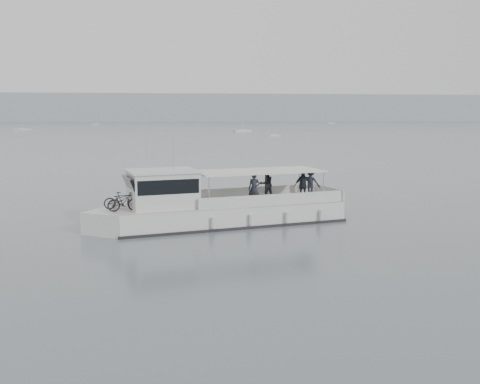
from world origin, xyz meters
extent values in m
plane|color=#566065|center=(0.00, 0.00, 0.00)|extent=(1400.00, 1400.00, 0.00)
cube|color=#939EA8|center=(0.00, 560.00, 14.00)|extent=(1400.00, 90.00, 28.00)
cube|color=silver|center=(3.19, 2.80, 0.42)|extent=(11.73, 5.72, 1.23)
cube|color=silver|center=(-2.30, 1.40, 0.42)|extent=(2.98, 2.98, 1.23)
cube|color=beige|center=(3.19, 2.80, 1.04)|extent=(11.73, 5.72, 0.06)
cube|color=black|center=(3.19, 2.80, 0.05)|extent=(11.94, 5.87, 0.17)
cube|color=silver|center=(4.48, 4.63, 1.32)|extent=(7.34, 1.95, 0.57)
cube|color=silver|center=(5.19, 1.81, 1.32)|extent=(7.34, 1.95, 0.57)
cube|color=silver|center=(8.63, 4.18, 1.32)|extent=(0.84, 2.95, 0.57)
cube|color=silver|center=(-0.11, 1.96, 1.89)|extent=(3.56, 3.21, 1.70)
cube|color=black|center=(-1.52, 1.60, 2.03)|extent=(1.09, 2.42, 1.09)
cube|color=black|center=(-0.11, 1.96, 2.17)|extent=(3.38, 3.20, 0.66)
cube|color=silver|center=(-0.11, 1.96, 2.79)|extent=(3.79, 3.44, 0.09)
cube|color=silver|center=(4.65, 3.17, 2.60)|extent=(6.92, 4.33, 0.08)
cylinder|color=silver|center=(2.05, 1.15, 1.82)|extent=(0.07, 0.07, 1.56)
cylinder|color=silver|center=(1.40, 3.71, 1.82)|extent=(0.07, 0.07, 1.56)
cylinder|color=silver|center=(7.91, 2.63, 1.82)|extent=(0.07, 0.07, 1.56)
cylinder|color=silver|center=(7.26, 5.19, 1.82)|extent=(0.07, 0.07, 1.56)
cylinder|color=silver|center=(-0.86, 2.65, 4.01)|extent=(0.03, 0.03, 2.45)
cylinder|color=silver|center=(0.42, 1.41, 3.82)|extent=(0.03, 0.03, 2.08)
cylinder|color=silver|center=(2.22, 0.84, 0.47)|extent=(0.28, 0.28, 0.47)
cylinder|color=silver|center=(4.05, 1.30, 0.47)|extent=(0.28, 0.28, 0.47)
cylinder|color=silver|center=(5.89, 1.77, 0.47)|extent=(0.28, 0.28, 0.47)
cylinder|color=silver|center=(7.72, 2.23, 0.47)|extent=(0.28, 0.28, 0.47)
imported|color=black|center=(-2.03, 1.86, 1.46)|extent=(1.71, 0.95, 0.85)
imported|color=black|center=(-1.84, 1.13, 1.49)|extent=(1.55, 0.78, 0.90)
imported|color=#252932|center=(4.31, 2.21, 1.83)|extent=(0.68, 0.58, 1.59)
imported|color=#252932|center=(5.22, 4.00, 1.83)|extent=(0.90, 0.78, 1.59)
imported|color=#252932|center=(6.99, 3.18, 1.83)|extent=(0.97, 0.51, 1.59)
imported|color=#252932|center=(7.67, 4.33, 1.83)|extent=(1.18, 1.00, 1.59)
cube|color=silver|center=(-49.28, 321.56, 0.30)|extent=(4.30, 7.01, 0.75)
cube|color=silver|center=(-49.28, 321.56, 0.62)|extent=(2.56, 2.84, 0.45)
cylinder|color=silver|center=(-49.28, 321.56, 4.28)|extent=(0.08, 0.08, 7.35)
cube|color=silver|center=(117.80, 376.19, 0.30)|extent=(5.59, 1.82, 0.75)
cube|color=silver|center=(117.80, 376.19, 0.62)|extent=(1.96, 1.57, 0.45)
cube|color=silver|center=(-57.58, 189.30, 0.30)|extent=(4.90, 9.04, 0.75)
cube|color=silver|center=(-57.58, 189.30, 0.62)|extent=(3.11, 3.54, 0.45)
cylinder|color=silver|center=(-57.58, 189.30, 5.34)|extent=(0.08, 0.08, 9.48)
cube|color=silver|center=(24.85, 108.14, 0.30)|extent=(4.26, 7.22, 0.75)
cube|color=silver|center=(24.85, 108.14, 0.62)|extent=(2.59, 2.89, 0.45)
cylinder|color=silver|center=(24.85, 108.14, 4.38)|extent=(0.08, 0.08, 7.56)
cube|color=silver|center=(23.38, 162.13, 0.30)|extent=(6.67, 3.96, 0.75)
cube|color=silver|center=(23.38, 162.13, 0.62)|extent=(2.68, 2.40, 0.45)
cylinder|color=silver|center=(23.38, 162.13, 4.09)|extent=(0.08, 0.08, 6.99)
camera|label=1|loc=(0.60, -23.34, 5.33)|focal=40.00mm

